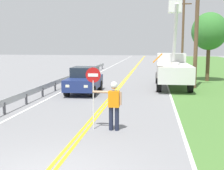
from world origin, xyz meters
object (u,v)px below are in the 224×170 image
at_px(utility_pole_near, 197,23).
at_px(roadside_tree_verge, 209,32).
at_px(utility_bucket_truck, 172,68).
at_px(flagger_worker, 114,103).
at_px(utility_pole_mid, 183,34).
at_px(stop_sign_paddle, 93,84).
at_px(oncoming_sedan_nearest, 84,80).

bearing_deg(utility_pole_near, roadside_tree_verge, 69.05).
distance_m(utility_bucket_truck, utility_pole_near, 3.63).
xyz_separation_m(flagger_worker, roadside_tree_verge, (6.09, 15.60, 3.22)).
xyz_separation_m(utility_pole_mid, roadside_tree_verge, (1.23, -10.11, -0.21)).
relative_size(utility_pole_near, roadside_tree_verge, 1.52).
height_order(utility_bucket_truck, roadside_tree_verge, utility_bucket_truck).
bearing_deg(roadside_tree_verge, utility_pole_mid, 96.96).
xyz_separation_m(stop_sign_paddle, utility_pole_near, (5.18, 11.17, 2.96)).
relative_size(flagger_worker, utility_pole_mid, 0.21).
xyz_separation_m(utility_bucket_truck, utility_pole_mid, (2.03, 14.04, 3.04)).
bearing_deg(utility_pole_mid, stop_sign_paddle, -102.36).
relative_size(flagger_worker, oncoming_sedan_nearest, 0.44).
xyz_separation_m(flagger_worker, utility_bucket_truck, (2.82, 11.67, 0.39)).
xyz_separation_m(utility_bucket_truck, utility_pole_near, (1.58, -0.47, 3.23)).
bearing_deg(stop_sign_paddle, flagger_worker, -2.29).
height_order(stop_sign_paddle, oncoming_sedan_nearest, stop_sign_paddle).
height_order(flagger_worker, utility_bucket_truck, utility_bucket_truck).
xyz_separation_m(oncoming_sedan_nearest, roadside_tree_verge, (9.15, 7.64, 3.44)).
xyz_separation_m(flagger_worker, utility_pole_near, (4.41, 11.20, 3.63)).
height_order(utility_pole_mid, roadside_tree_verge, utility_pole_mid).
relative_size(flagger_worker, stop_sign_paddle, 0.78).
distance_m(stop_sign_paddle, roadside_tree_verge, 17.21).
relative_size(stop_sign_paddle, utility_bucket_truck, 0.34).
relative_size(oncoming_sedan_nearest, utility_pole_near, 0.46).
bearing_deg(oncoming_sedan_nearest, roadside_tree_verge, 39.88).
xyz_separation_m(flagger_worker, utility_pole_mid, (4.86, 25.71, 3.43)).
distance_m(utility_bucket_truck, oncoming_sedan_nearest, 6.98).
height_order(stop_sign_paddle, utility_bucket_truck, utility_bucket_truck).
xyz_separation_m(stop_sign_paddle, utility_pole_mid, (5.63, 25.68, 2.77)).
xyz_separation_m(utility_pole_near, utility_pole_mid, (0.45, 14.51, -0.20)).
height_order(utility_bucket_truck, oncoming_sedan_nearest, utility_bucket_truck).
bearing_deg(flagger_worker, utility_pole_mid, 79.30).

